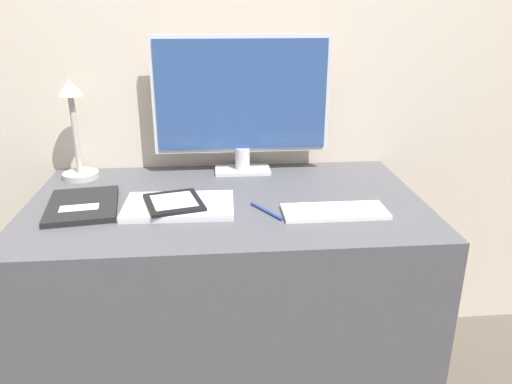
# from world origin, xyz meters

# --- Properties ---
(wall_back) EXTENTS (3.60, 0.05, 2.40)m
(wall_back) POSITION_xyz_m (0.00, 0.58, 1.20)
(wall_back) COLOR beige
(wall_back) RESTS_ON ground_plane
(desk) EXTENTS (1.21, 0.71, 0.74)m
(desk) POSITION_xyz_m (0.00, 0.19, 0.37)
(desk) COLOR #4C4C51
(desk) RESTS_ON ground_plane
(monitor) EXTENTS (0.61, 0.11, 0.48)m
(monitor) POSITION_xyz_m (0.07, 0.47, 0.99)
(monitor) COLOR silver
(monitor) RESTS_ON desk
(keyboard) EXTENTS (0.30, 0.12, 0.01)m
(keyboard) POSITION_xyz_m (0.31, 0.06, 0.74)
(keyboard) COLOR silver
(keyboard) RESTS_ON desk
(laptop) EXTENTS (0.33, 0.21, 0.02)m
(laptop) POSITION_xyz_m (-0.14, 0.13, 0.75)
(laptop) COLOR silver
(laptop) RESTS_ON desk
(ereader) EXTENTS (0.20, 0.21, 0.01)m
(ereader) POSITION_xyz_m (-0.16, 0.13, 0.76)
(ereader) COLOR black
(ereader) RESTS_ON laptop
(desk_lamp) EXTENTS (0.12, 0.12, 0.34)m
(desk_lamp) POSITION_xyz_m (-0.50, 0.45, 0.91)
(desk_lamp) COLOR #BCB7AD
(desk_lamp) RESTS_ON desk
(notebook) EXTENTS (0.23, 0.29, 0.02)m
(notebook) POSITION_xyz_m (-0.43, 0.16, 0.75)
(notebook) COLOR black
(notebook) RESTS_ON desk
(pen) EXTENTS (0.08, 0.13, 0.01)m
(pen) POSITION_xyz_m (0.11, 0.08, 0.74)
(pen) COLOR navy
(pen) RESTS_ON desk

